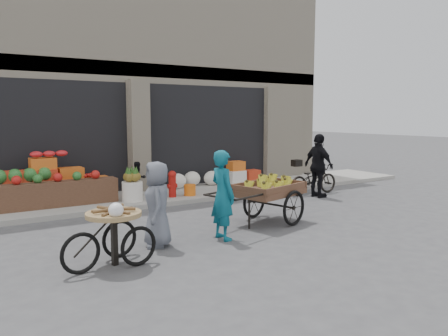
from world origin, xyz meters
TOP-DOWN VIEW (x-y plane):
  - ground at (0.00, 0.00)m, footprint 80.00×80.00m
  - sidewalk at (0.00, 4.10)m, footprint 18.00×2.20m
  - building at (0.00, 8.03)m, footprint 14.00×6.45m
  - fruit_display at (-2.48, 4.38)m, footprint 3.10×1.12m
  - pineapple_bin at (-0.75, 3.60)m, footprint 0.52×0.52m
  - fire_hydrant at (0.35, 3.55)m, footprint 0.22×0.22m
  - orange_bucket at (0.85, 3.50)m, footprint 0.32×0.32m
  - right_bay_goods at (2.61, 4.70)m, footprint 3.35×0.60m
  - seated_person at (-0.35, 4.20)m, footprint 0.51×0.43m
  - banana_cart at (1.00, 0.30)m, footprint 2.69×1.61m
  - vendor_woman at (-0.43, -0.20)m, footprint 0.41×0.62m
  - tricycle_cart at (-2.60, -0.52)m, footprint 1.46×0.99m
  - vendor_grey at (-1.63, 0.05)m, footprint 0.71×0.86m
  - bicycle at (4.27, 2.30)m, footprint 1.73×0.64m
  - cyclist at (4.07, 1.90)m, footprint 0.46×1.06m

SIDE VIEW (x-z plane):
  - ground at x=0.00m, z-range 0.00..0.00m
  - sidewalk at x=0.00m, z-range 0.00..0.12m
  - orange_bucket at x=0.85m, z-range 0.12..0.42m
  - pineapple_bin at x=-0.75m, z-range 0.12..0.62m
  - right_bay_goods at x=2.61m, z-range 0.06..0.76m
  - bicycle at x=4.27m, z-range 0.00..0.90m
  - fire_hydrant at x=0.35m, z-range 0.15..0.86m
  - tricycle_cart at x=-2.60m, z-range 0.09..1.04m
  - seated_person at x=-0.35m, z-range 0.12..1.05m
  - fruit_display at x=-2.48m, z-range 0.05..1.29m
  - vendor_grey at x=-1.63m, z-range 0.00..1.50m
  - banana_cart at x=1.00m, z-range 0.24..1.30m
  - vendor_woman at x=-0.43m, z-range 0.00..1.67m
  - cyclist at x=4.07m, z-range 0.00..1.79m
  - building at x=0.00m, z-range -0.13..6.87m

